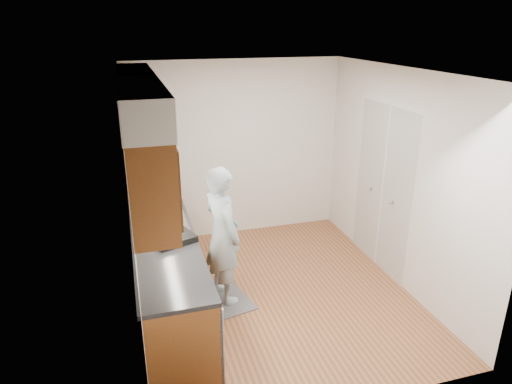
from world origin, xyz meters
TOP-DOWN VIEW (x-y plane):
  - floor at (0.00, 0.00)m, footprint 3.50×3.50m
  - ceiling at (0.00, 0.00)m, footprint 3.50×3.50m
  - wall_left at (-1.50, 0.00)m, footprint 0.02×3.50m
  - wall_right at (1.50, 0.00)m, footprint 0.02×3.50m
  - wall_back at (0.00, 1.75)m, footprint 3.00×0.02m
  - counter at (-1.20, -0.00)m, footprint 0.64×2.80m
  - upper_cabinets at (-1.33, 0.05)m, footprint 0.47×2.80m
  - closet_door at (1.49, 0.30)m, footprint 0.02×1.22m
  - floor_mat at (-0.58, 0.07)m, footprint 0.62×0.86m
  - person at (-0.58, 0.07)m, footprint 0.58×0.72m
  - soap_bottle_a at (-1.29, 0.65)m, footprint 0.12×0.12m
  - soap_bottle_b at (-1.10, 0.73)m, footprint 0.11×0.11m
  - soap_bottle_c at (-1.15, 0.76)m, footprint 0.17×0.17m
  - dish_rack at (-1.14, -0.24)m, footprint 0.48×0.45m

SIDE VIEW (x-z plane):
  - floor at x=0.00m, z-range 0.00..0.00m
  - floor_mat at x=-0.58m, z-range 0.00..0.01m
  - counter at x=-1.20m, z-range -0.16..1.14m
  - person at x=-0.58m, z-range 0.01..1.77m
  - dish_rack at x=-1.14m, z-range 0.94..1.00m
  - soap_bottle_c at x=-1.15m, z-range 0.94..1.10m
  - closet_door at x=1.49m, z-range 0.00..2.05m
  - soap_bottle_b at x=-1.10m, z-range 0.94..1.11m
  - soap_bottle_a at x=-1.29m, z-range 0.94..1.21m
  - wall_left at x=-1.50m, z-range 0.00..2.50m
  - wall_right at x=1.50m, z-range 0.00..2.50m
  - wall_back at x=0.00m, z-range 0.00..2.50m
  - upper_cabinets at x=-1.33m, z-range 1.34..2.55m
  - ceiling at x=0.00m, z-range 2.50..2.50m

